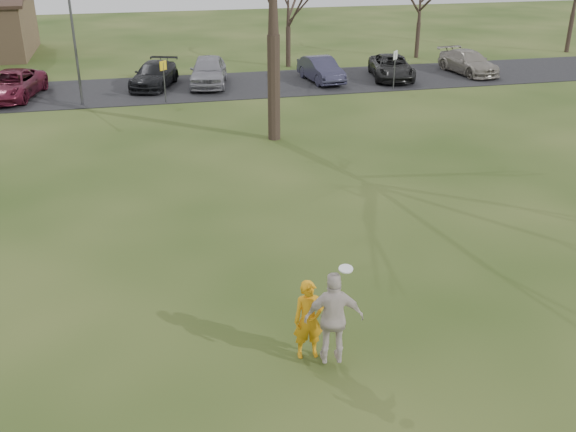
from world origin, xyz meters
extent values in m
plane|color=#1E380F|center=(0.00, 0.00, 0.00)|extent=(120.00, 120.00, 0.00)
cube|color=black|center=(0.00, 25.00, 0.02)|extent=(62.00, 6.50, 0.04)
imported|color=orange|center=(-0.43, 0.35, 0.86)|extent=(0.64, 0.43, 1.71)
imported|color=maroon|center=(-9.46, 24.57, 0.73)|extent=(3.25, 5.31, 1.38)
imported|color=black|center=(-2.36, 25.54, 0.69)|extent=(3.18, 4.83, 1.30)
imported|color=gray|center=(0.54, 25.27, 0.83)|extent=(2.68, 4.89, 1.58)
imported|color=#302F46|center=(6.77, 24.79, 0.71)|extent=(1.87, 4.20, 1.34)
imported|color=black|center=(10.89, 24.60, 0.69)|extent=(3.11, 5.03, 1.30)
imported|color=gray|center=(15.81, 24.86, 0.70)|extent=(2.40, 4.71, 1.31)
imported|color=beige|center=(-0.07, -0.16, 1.16)|extent=(1.21, 0.66, 1.96)
cylinder|color=white|center=(0.11, -0.22, 2.26)|extent=(0.27, 0.27, 0.08)
cylinder|color=#47474C|center=(-6.00, 22.50, 3.00)|extent=(0.12, 0.12, 6.00)
cylinder|color=#47474C|center=(-2.00, 22.00, 1.00)|extent=(0.06, 0.06, 2.00)
cube|color=yellow|center=(-2.00, 22.00, 1.85)|extent=(0.35, 0.35, 0.45)
cylinder|color=#47474C|center=(10.00, 22.00, 1.00)|extent=(0.06, 0.06, 2.00)
cube|color=silver|center=(10.00, 22.00, 1.85)|extent=(0.35, 0.35, 0.45)
camera|label=1|loc=(-3.36, -10.30, 8.08)|focal=40.62mm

